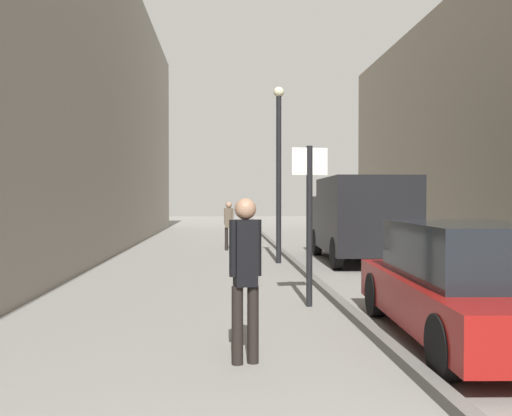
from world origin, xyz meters
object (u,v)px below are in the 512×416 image
object	(u,v)px
street_sign_post	(309,211)
lamp_post	(279,163)
pedestrian_mid_block	(245,268)
delivery_van	(360,217)
pedestrian_main_foreground	(229,222)
parked_car	(470,283)

from	to	relation	value
street_sign_post	lamp_post	size ratio (longest dim) A/B	0.55
pedestrian_mid_block	delivery_van	distance (m)	9.77
lamp_post	pedestrian_main_foreground	bearing A→B (deg)	109.57
delivery_van	lamp_post	world-z (taller)	lamp_post
pedestrian_mid_block	street_sign_post	distance (m)	3.25
delivery_van	lamp_post	distance (m)	2.73
delivery_van	street_sign_post	bearing A→B (deg)	-109.42
pedestrian_mid_block	pedestrian_main_foreground	bearing A→B (deg)	-101.90
pedestrian_main_foreground	street_sign_post	bearing A→B (deg)	-65.01
pedestrian_mid_block	lamp_post	world-z (taller)	lamp_post
pedestrian_main_foreground	delivery_van	size ratio (longest dim) A/B	0.32
pedestrian_main_foreground	lamp_post	distance (m)	4.29
parked_car	street_sign_post	size ratio (longest dim) A/B	1.65
street_sign_post	lamp_post	xyz separation A→B (m)	(0.12, 5.90, 1.18)
pedestrian_main_foreground	street_sign_post	distance (m)	9.66
delivery_van	parked_car	world-z (taller)	delivery_van
pedestrian_main_foreground	pedestrian_mid_block	size ratio (longest dim) A/B	0.93
delivery_van	parked_car	xyz separation A→B (m)	(-0.78, -8.35, -0.53)
parked_car	pedestrian_mid_block	bearing A→B (deg)	-162.16
delivery_van	parked_car	bearing A→B (deg)	-93.31
street_sign_post	lamp_post	distance (m)	6.01
lamp_post	pedestrian_mid_block	bearing A→B (deg)	-98.19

